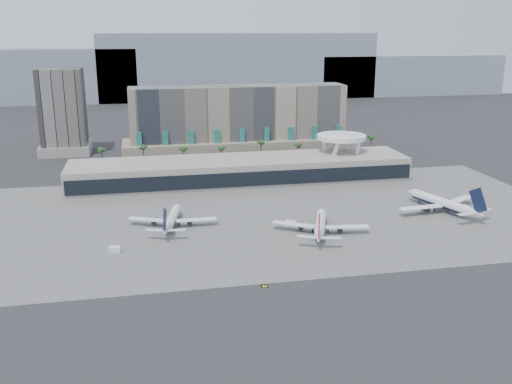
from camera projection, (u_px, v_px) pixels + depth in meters
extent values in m
plane|color=#232326|center=(299.00, 267.00, 186.25)|extent=(900.00, 900.00, 0.00)
cube|color=#5B5B59|center=(264.00, 215.00, 238.04)|extent=(260.00, 130.00, 0.06)
cube|color=gray|center=(9.00, 76.00, 587.03)|extent=(260.00, 60.00, 55.00)
cube|color=gray|center=(238.00, 66.00, 630.61)|extent=(300.00, 60.00, 70.00)
cube|color=gray|center=(405.00, 74.00, 672.12)|extent=(220.00, 60.00, 45.00)
cube|color=gray|center=(238.00, 121.00, 347.14)|extent=(130.00, 22.00, 42.00)
cube|color=tan|center=(239.00, 147.00, 349.70)|extent=(140.00, 30.00, 10.00)
cube|color=#206E69|center=(139.00, 148.00, 327.75)|extent=(3.00, 2.00, 18.00)
cube|color=#206E69|center=(166.00, 147.00, 330.61)|extent=(3.00, 2.00, 18.00)
cube|color=#206E69|center=(192.00, 146.00, 333.46)|extent=(3.00, 2.00, 18.00)
cube|color=#206E69|center=(217.00, 145.00, 336.31)|extent=(3.00, 2.00, 18.00)
cube|color=#206E69|center=(242.00, 144.00, 339.17)|extent=(3.00, 2.00, 18.00)
cube|color=#206E69|center=(267.00, 143.00, 342.02)|extent=(3.00, 2.00, 18.00)
cube|color=#206E69|center=(291.00, 142.00, 344.88)|extent=(3.00, 2.00, 18.00)
cube|color=#206E69|center=(315.00, 141.00, 347.73)|extent=(3.00, 2.00, 18.00)
cube|color=#206E69|center=(338.00, 140.00, 350.58)|extent=(3.00, 2.00, 18.00)
cube|color=black|center=(63.00, 112.00, 349.33)|extent=(26.00, 26.00, 52.00)
cube|color=#B3AA9D|center=(66.00, 148.00, 355.70)|extent=(30.00, 30.00, 6.00)
cube|color=#B3AA9D|center=(241.00, 170.00, 288.18)|extent=(170.00, 32.00, 12.00)
cube|color=black|center=(247.00, 179.00, 273.06)|extent=(168.00, 0.60, 7.00)
cube|color=black|center=(241.00, 156.00, 286.17)|extent=(170.00, 12.00, 2.50)
cylinder|color=white|center=(348.00, 151.00, 310.12)|extent=(6.98, 6.99, 21.89)
cylinder|color=white|center=(326.00, 152.00, 307.69)|extent=(6.98, 6.99, 21.89)
cylinder|color=white|center=(333.00, 157.00, 295.71)|extent=(6.98, 6.99, 21.89)
cylinder|color=white|center=(356.00, 156.00, 298.13)|extent=(6.98, 6.99, 21.89)
cylinder|color=white|center=(341.00, 137.00, 300.42)|extent=(26.00, 26.00, 2.20)
cylinder|color=white|center=(342.00, 135.00, 300.06)|extent=(16.00, 16.00, 1.20)
cylinder|color=brown|center=(102.00, 161.00, 307.83)|extent=(0.70, 0.70, 12.00)
sphere|color=#24471C|center=(102.00, 151.00, 306.25)|extent=(2.80, 2.80, 2.80)
cylinder|color=brown|center=(144.00, 159.00, 312.01)|extent=(0.70, 0.70, 12.00)
sphere|color=#24471C|center=(143.00, 149.00, 310.43)|extent=(2.80, 2.80, 2.80)
cylinder|color=brown|center=(184.00, 158.00, 316.20)|extent=(0.70, 0.70, 12.00)
sphere|color=#24471C|center=(184.00, 148.00, 314.62)|extent=(2.80, 2.80, 2.80)
cylinder|color=brown|center=(221.00, 156.00, 320.19)|extent=(0.70, 0.70, 12.00)
sphere|color=#24471C|center=(221.00, 146.00, 318.61)|extent=(2.80, 2.80, 2.80)
cylinder|color=brown|center=(261.00, 154.00, 324.57)|extent=(0.70, 0.70, 12.00)
sphere|color=#24471C|center=(261.00, 145.00, 322.99)|extent=(2.80, 2.80, 2.80)
cylinder|color=brown|center=(299.00, 153.00, 328.76)|extent=(0.70, 0.70, 12.00)
sphere|color=#24471C|center=(299.00, 143.00, 327.18)|extent=(2.80, 2.80, 2.80)
cylinder|color=brown|center=(335.00, 151.00, 332.94)|extent=(0.70, 0.70, 12.00)
sphere|color=#24471C|center=(335.00, 142.00, 331.36)|extent=(2.80, 2.80, 2.80)
cylinder|color=brown|center=(372.00, 150.00, 337.32)|extent=(0.70, 0.70, 12.00)
sphere|color=#24471C|center=(373.00, 140.00, 335.74)|extent=(2.80, 2.80, 2.80)
cylinder|color=white|center=(172.00, 218.00, 225.27)|extent=(8.42, 24.22, 3.52)
cylinder|color=#101636|center=(172.00, 218.00, 225.31)|extent=(8.25, 23.73, 3.45)
cone|color=white|center=(177.00, 207.00, 238.50)|extent=(4.26, 4.60, 3.52)
cone|color=white|center=(166.00, 230.00, 210.28)|extent=(5.09, 8.48, 3.52)
cube|color=white|center=(148.00, 219.00, 224.66)|extent=(15.91, 9.65, 0.31)
cube|color=white|center=(196.00, 220.00, 224.49)|extent=(15.85, 3.53, 0.31)
cylinder|color=black|center=(154.00, 221.00, 225.30)|extent=(2.62, 3.85, 1.94)
cylinder|color=black|center=(190.00, 221.00, 225.18)|extent=(2.62, 3.85, 1.94)
cube|color=#101636|center=(165.00, 220.00, 207.74)|extent=(2.09, 7.91, 9.27)
cube|color=white|center=(155.00, 230.00, 209.35)|extent=(7.28, 4.22, 0.22)
cube|color=white|center=(176.00, 230.00, 209.28)|extent=(7.16, 2.42, 0.22)
cylinder|color=black|center=(176.00, 216.00, 234.95)|extent=(0.44, 0.44, 1.41)
cylinder|color=black|center=(165.00, 224.00, 225.14)|extent=(0.62, 0.62, 1.41)
cylinder|color=black|center=(179.00, 224.00, 225.08)|extent=(0.62, 0.62, 1.41)
cylinder|color=white|center=(320.00, 223.00, 218.14)|extent=(11.95, 24.92, 3.69)
cylinder|color=#101636|center=(320.00, 224.00, 218.18)|extent=(11.71, 24.42, 3.61)
cone|color=white|center=(322.00, 212.00, 231.85)|extent=(4.87, 5.15, 3.69)
cone|color=white|center=(319.00, 238.00, 202.60)|extent=(6.27, 9.05, 3.69)
cube|color=white|center=(294.00, 224.00, 218.82)|extent=(16.06, 11.86, 0.32)
cube|color=white|center=(347.00, 227.00, 216.01)|extent=(16.94, 5.88, 0.32)
cylinder|color=black|center=(301.00, 226.00, 219.13)|extent=(3.15, 4.16, 2.03)
cylinder|color=black|center=(340.00, 228.00, 217.09)|extent=(3.15, 4.16, 2.03)
cube|color=#B21434|center=(319.00, 226.00, 199.96)|extent=(3.26, 8.04, 9.71)
cube|color=white|center=(307.00, 237.00, 202.17)|extent=(7.47, 5.22, 0.23)
cube|color=white|center=(331.00, 238.00, 201.02)|extent=(7.63, 3.48, 0.23)
cylinder|color=black|center=(321.00, 221.00, 228.18)|extent=(0.46, 0.46, 1.48)
cylinder|color=black|center=(312.00, 230.00, 218.39)|extent=(0.65, 0.65, 1.48)
cylinder|color=black|center=(328.00, 231.00, 217.57)|extent=(0.65, 0.65, 1.48)
cylinder|color=white|center=(439.00, 201.00, 244.08)|extent=(12.69, 28.46, 4.19)
cylinder|color=#101636|center=(439.00, 202.00, 244.12)|extent=(12.44, 27.89, 4.10)
cone|color=white|center=(411.00, 192.00, 257.81)|extent=(5.42, 5.76, 4.19)
cone|color=white|center=(473.00, 213.00, 228.51)|extent=(6.86, 10.25, 4.19)
cube|color=white|center=(420.00, 207.00, 237.98)|extent=(19.16, 6.05, 0.37)
cube|color=white|center=(459.00, 200.00, 248.77)|extent=(18.43, 12.98, 0.37)
cylinder|color=black|center=(425.00, 208.00, 240.18)|extent=(3.47, 4.69, 2.30)
cylinder|color=black|center=(453.00, 203.00, 248.03)|extent=(3.47, 4.69, 2.30)
cube|color=#101636|center=(478.00, 201.00, 225.68)|extent=(3.40, 9.21, 11.02)
cube|color=white|center=(467.00, 214.00, 225.28)|extent=(8.64, 3.69, 0.26)
cube|color=white|center=(484.00, 210.00, 229.69)|extent=(8.54, 5.71, 0.26)
cylinder|color=black|center=(419.00, 201.00, 254.23)|extent=(0.52, 0.52, 1.67)
cylinder|color=black|center=(434.00, 210.00, 242.44)|extent=(0.73, 0.73, 1.67)
cylinder|color=black|center=(445.00, 207.00, 245.58)|extent=(0.73, 0.73, 1.67)
cube|color=silver|center=(115.00, 249.00, 198.90)|extent=(4.51, 3.15, 2.00)
cube|color=white|center=(291.00, 223.00, 225.20)|extent=(4.37, 3.42, 1.97)
cube|color=black|center=(265.00, 286.00, 171.69)|extent=(2.18, 0.64, 0.98)
cube|color=yellow|center=(265.00, 286.00, 171.52)|extent=(1.56, 0.30, 0.59)
cylinder|color=black|center=(262.00, 287.00, 171.59)|extent=(0.12, 0.12, 0.59)
cylinder|color=black|center=(267.00, 286.00, 171.89)|extent=(0.12, 0.12, 0.59)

